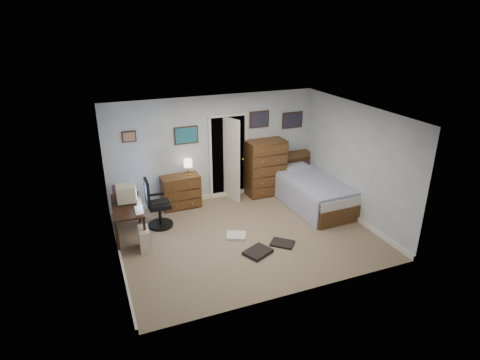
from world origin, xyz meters
The scene contains 15 objects.
floor centered at (0.00, 0.00, -0.01)m, with size 5.00×4.00×0.02m, color #826E5A.
computer_desk centered at (-2.29, 0.80, 0.55)m, with size 0.63×1.27×0.72m.
crt_monitor centered at (-2.18, 0.95, 0.89)m, with size 0.39×0.36×0.34m.
keyboard centered at (-2.02, 0.45, 0.73)m, with size 0.14×0.38×0.02m, color beige.
pc_tower centered at (-2.00, 0.25, 0.21)m, with size 0.21×0.41×0.43m.
office_chair centered at (-1.60, 1.03, 0.42)m, with size 0.53×0.54×1.08m.
media_stack centered at (-2.32, 1.68, 0.39)m, with size 0.16×0.16×0.79m, color maroon.
low_dresser centered at (-0.90, 1.77, 0.38)m, with size 0.86×0.43×0.77m, color brown.
table_lamp centered at (-0.70, 1.77, 1.04)m, with size 0.20×0.20×0.37m.
doorway centered at (0.35, 2.27, 1.00)m, with size 0.96×1.12×2.05m.
tall_dresser centered at (1.23, 1.75, 0.69)m, with size 0.94×0.55×1.38m, color brown.
headboard_bookcase centered at (2.19, 1.86, 0.50)m, with size 1.05×0.31×0.94m.
bed centered at (1.98, 0.71, 0.34)m, with size 1.25×2.23×0.72m.
wall_posters centered at (0.57, 1.98, 1.75)m, with size 4.38×0.04×0.60m.
floor_clutter centered at (0.04, -0.49, 0.03)m, with size 1.24×1.23×0.06m.
Camera 1 is at (-2.76, -6.57, 4.13)m, focal length 30.00 mm.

